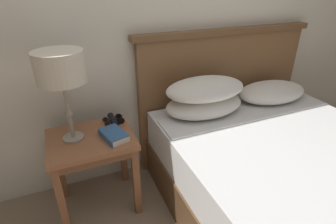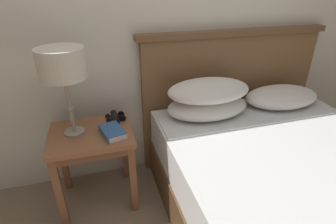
% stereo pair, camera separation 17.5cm
% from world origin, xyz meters
% --- Properties ---
extents(wall_back, '(8.00, 0.06, 2.60)m').
position_xyz_m(wall_back, '(0.00, 0.94, 1.30)').
color(wall_back, beige).
rests_on(wall_back, ground_plane).
extents(nightstand, '(0.53, 0.43, 0.57)m').
position_xyz_m(nightstand, '(-0.50, 0.61, 0.48)').
color(nightstand, brown).
rests_on(nightstand, ground_plane).
extents(bed, '(1.56, 2.05, 1.13)m').
position_xyz_m(bed, '(0.64, -0.04, 0.32)').
color(bed, '#4E3520').
rests_on(bed, ground_plane).
extents(table_lamp, '(0.27, 0.27, 0.55)m').
position_xyz_m(table_lamp, '(-0.60, 0.64, 1.02)').
color(table_lamp, gray).
rests_on(table_lamp, nightstand).
extents(book_on_nightstand, '(0.17, 0.22, 0.04)m').
position_xyz_m(book_on_nightstand, '(-0.36, 0.54, 0.59)').
color(book_on_nightstand, silver).
rests_on(book_on_nightstand, nightstand).
extents(binoculars_pair, '(0.14, 0.16, 0.05)m').
position_xyz_m(binoculars_pair, '(-0.32, 0.74, 0.59)').
color(binoculars_pair, black).
rests_on(binoculars_pair, nightstand).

